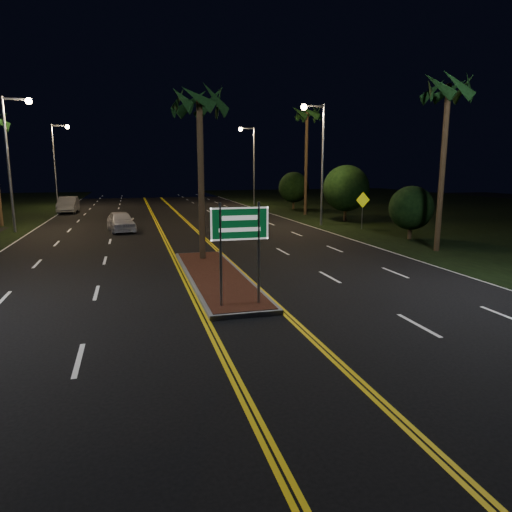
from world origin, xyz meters
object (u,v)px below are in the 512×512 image
object	(u,v)px
warning_sign	(363,205)
streetlight_right_far	(251,157)
shrub_far	(294,187)
palm_right_far	(307,115)
median_island	(216,276)
streetlight_right_mid	(318,151)
palm_right_near	(449,90)
palm_median	(199,101)
car_near	(121,220)
highway_sign	(240,233)
streetlight_left_mid	(13,148)
shrub_near	(411,208)
streetlight_left_far	(58,156)
shrub_mid	(346,188)
car_far	(68,203)

from	to	relation	value
warning_sign	streetlight_right_far	bearing A→B (deg)	90.35
shrub_far	palm_right_far	bearing A→B (deg)	-99.46
median_island	streetlight_right_mid	world-z (taller)	streetlight_right_mid
palm_right_near	palm_median	bearing A→B (deg)	177.71
streetlight_right_far	car_near	distance (m)	24.74
streetlight_right_mid	warning_sign	bearing A→B (deg)	-50.95
highway_sign	palm_right_far	distance (m)	30.81
streetlight_left_mid	car_near	world-z (taller)	streetlight_left_mid
streetlight_right_far	palm_median	bearing A→B (deg)	-108.62
median_island	streetlight_right_mid	xyz separation A→B (m)	(10.61, 15.00, 5.57)
shrub_near	palm_right_far	bearing A→B (deg)	92.51
highway_sign	shrub_far	distance (m)	35.96
palm_right_near	shrub_near	bearing A→B (deg)	75.96
streetlight_right_far	palm_right_far	world-z (taller)	palm_right_far
streetlight_left_mid	palm_right_near	size ratio (longest dim) A/B	0.97
palm_right_far	highway_sign	bearing A→B (deg)	-115.20
streetlight_left_far	streetlight_right_far	world-z (taller)	same
median_island	warning_sign	bearing A→B (deg)	43.10
palm_right_near	shrub_mid	bearing A→B (deg)	83.88
median_island	car_far	size ratio (longest dim) A/B	1.87
shrub_near	highway_sign	bearing A→B (deg)	-140.31
streetlight_left_far	streetlight_left_mid	bearing A→B (deg)	-90.00
streetlight_right_mid	palm_right_near	world-z (taller)	palm_right_near
palm_right_near	car_near	distance (m)	21.95
streetlight_left_mid	shrub_mid	size ratio (longest dim) A/B	1.95
highway_sign	palm_right_far	world-z (taller)	palm_right_far
streetlight_right_far	palm_right_near	bearing A→B (deg)	-86.63
shrub_mid	car_far	xyz separation A→B (m)	(-23.22, 14.25, -1.82)
streetlight_left_mid	streetlight_right_mid	distance (m)	21.32
highway_sign	streetlight_left_mid	xyz separation A→B (m)	(-10.61, 21.20, 3.25)
median_island	streetlight_left_far	xyz separation A→B (m)	(-10.61, 37.00, 5.57)
streetlight_left_far	shrub_near	xyz separation A→B (m)	(24.11, -30.00, -3.71)
streetlight_right_far	palm_right_far	distance (m)	12.69
streetlight_left_far	car_near	size ratio (longest dim) A/B	1.83
median_island	palm_right_far	bearing A→B (deg)	60.90
palm_right_far	car_far	bearing A→B (deg)	159.45
median_island	streetlight_left_mid	xyz separation A→B (m)	(-10.61, 17.00, 5.57)
streetlight_right_far	median_island	bearing A→B (deg)	-106.87
median_island	car_far	xyz separation A→B (m)	(-9.22, 31.25, 0.83)
streetlight_left_far	car_far	bearing A→B (deg)	-76.33
shrub_mid	shrub_far	bearing A→B (deg)	90.95
streetlight_left_mid	palm_right_far	xyz separation A→B (m)	(23.41, 6.00, 3.49)
streetlight_right_mid	palm_median	world-z (taller)	streetlight_right_mid
streetlight_left_far	car_far	size ratio (longest dim) A/B	1.64
streetlight_left_far	streetlight_right_mid	distance (m)	30.57
palm_right_far	palm_median	bearing A→B (deg)	-123.28
streetlight_right_far	car_near	world-z (taller)	streetlight_right_far
shrub_mid	car_far	bearing A→B (deg)	148.45
palm_right_far	car_near	distance (m)	20.09
car_near	streetlight_right_far	bearing A→B (deg)	44.52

